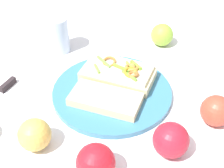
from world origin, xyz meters
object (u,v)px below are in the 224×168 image
(bread_slice_side, at_px, (105,99))
(drinking_glass, at_px, (57,35))
(apple_5, at_px, (35,135))
(knife, at_px, (4,89))
(apple_3, at_px, (162,35))
(apple_4, at_px, (96,163))
(apple_0, at_px, (171,140))
(apple_1, at_px, (216,111))
(sandwich, at_px, (119,73))
(plate, at_px, (112,92))

(bread_slice_side, height_order, drinking_glass, drinking_glass)
(apple_5, distance_m, knife, 0.22)
(apple_3, height_order, drinking_glass, drinking_glass)
(apple_4, relative_size, apple_5, 1.08)
(apple_0, relative_size, drinking_glass, 0.70)
(bread_slice_side, distance_m, apple_1, 0.26)
(apple_3, relative_size, apple_4, 0.89)
(apple_0, relative_size, knife, 0.58)
(bread_slice_side, distance_m, apple_3, 0.33)
(apple_0, distance_m, apple_3, 0.42)
(apple_5, bearing_deg, sandwich, -111.90)
(plate, xyz_separation_m, bread_slice_side, (0.00, 0.05, 0.02))
(plate, xyz_separation_m, apple_4, (-0.05, 0.24, 0.03))
(sandwich, height_order, knife, sandwich)
(apple_1, xyz_separation_m, apple_5, (0.36, 0.19, -0.00))
(sandwich, bearing_deg, knife, -152.86)
(apple_4, distance_m, apple_5, 0.15)
(bread_slice_side, distance_m, drinking_glass, 0.29)
(apple_3, height_order, knife, apple_3)
(apple_0, distance_m, apple_5, 0.28)
(drinking_glass, bearing_deg, apple_1, 161.60)
(bread_slice_side, height_order, apple_4, apple_4)
(apple_0, xyz_separation_m, apple_1, (-0.08, -0.12, -0.00))
(bread_slice_side, bearing_deg, apple_5, -119.95)
(apple_5, bearing_deg, plate, -115.51)
(apple_5, distance_m, drinking_glass, 0.37)
(plate, bearing_deg, knife, 15.82)
(sandwich, distance_m, apple_3, 0.23)
(sandwich, bearing_deg, bread_slice_side, -90.79)
(sandwich, relative_size, apple_0, 2.49)
(sandwich, distance_m, apple_4, 0.29)
(bread_slice_side, bearing_deg, apple_3, 78.54)
(knife, bearing_deg, plate, 113.88)
(plate, xyz_separation_m, apple_1, (-0.25, 0.02, 0.03))
(apple_1, relative_size, apple_3, 1.05)
(bread_slice_side, xyz_separation_m, apple_5, (0.10, 0.16, 0.01))
(plate, bearing_deg, bread_slice_side, 87.39)
(apple_3, height_order, apple_4, apple_4)
(apple_3, bearing_deg, apple_4, 87.46)
(knife, bearing_deg, apple_4, 71.04)
(plate, relative_size, knife, 2.29)
(plate, bearing_deg, apple_0, 141.88)
(apple_3, xyz_separation_m, drinking_glass, (0.29, 0.13, 0.02))
(apple_0, bearing_deg, apple_3, -75.75)
(apple_0, xyz_separation_m, apple_5, (0.27, 0.07, -0.00))
(plate, xyz_separation_m, drinking_glass, (0.22, -0.14, 0.05))
(apple_4, bearing_deg, sandwich, -81.30)
(plate, bearing_deg, apple_1, 176.39)
(apple_1, bearing_deg, apple_0, 55.94)
(bread_slice_side, bearing_deg, knife, -172.76)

